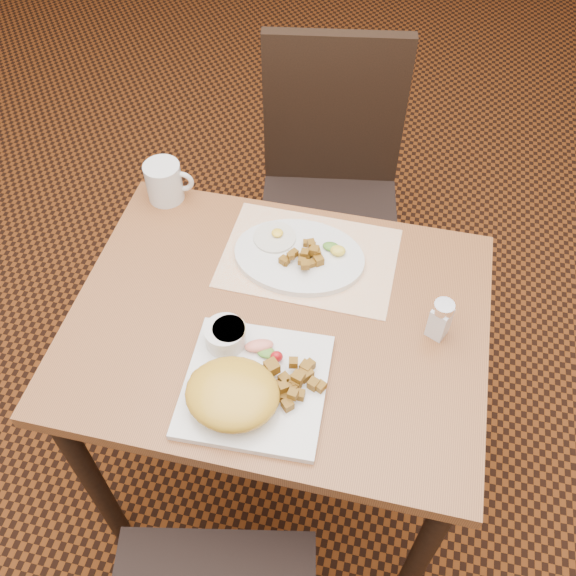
{
  "coord_description": "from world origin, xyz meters",
  "views": [
    {
      "loc": [
        0.2,
        -0.8,
        1.87
      ],
      "look_at": [
        0.02,
        0.03,
        0.82
      ],
      "focal_mm": 40.0,
      "sensor_mm": 36.0,
      "label": 1
    }
  ],
  "objects_px": {
    "plate_square": "(255,386)",
    "salt_shaker": "(440,319)",
    "chair_far": "(330,183)",
    "plate_oval": "(299,257)",
    "coffee_mug": "(165,182)",
    "table": "(278,346)"
  },
  "relations": [
    {
      "from": "plate_square",
      "to": "salt_shaker",
      "type": "height_order",
      "value": "salt_shaker"
    },
    {
      "from": "chair_far",
      "to": "salt_shaker",
      "type": "distance_m",
      "value": 0.78
    },
    {
      "from": "chair_far",
      "to": "salt_shaker",
      "type": "xyz_separation_m",
      "value": [
        0.34,
        -0.65,
        0.26
      ]
    },
    {
      "from": "plate_oval",
      "to": "plate_square",
      "type": "bearing_deg",
      "value": -92.08
    },
    {
      "from": "plate_square",
      "to": "plate_oval",
      "type": "xyz_separation_m",
      "value": [
        0.01,
        0.35,
        0.0
      ]
    },
    {
      "from": "plate_oval",
      "to": "coffee_mug",
      "type": "distance_m",
      "value": 0.4
    },
    {
      "from": "plate_square",
      "to": "coffee_mug",
      "type": "distance_m",
      "value": 0.61
    },
    {
      "from": "table",
      "to": "salt_shaker",
      "type": "bearing_deg",
      "value": 6.15
    },
    {
      "from": "table",
      "to": "plate_oval",
      "type": "distance_m",
      "value": 0.21
    },
    {
      "from": "coffee_mug",
      "to": "salt_shaker",
      "type": "bearing_deg",
      "value": -21.31
    },
    {
      "from": "salt_shaker",
      "to": "table",
      "type": "bearing_deg",
      "value": -173.85
    },
    {
      "from": "plate_oval",
      "to": "salt_shaker",
      "type": "height_order",
      "value": "salt_shaker"
    },
    {
      "from": "plate_oval",
      "to": "salt_shaker",
      "type": "bearing_deg",
      "value": -22.93
    },
    {
      "from": "chair_far",
      "to": "salt_shaker",
      "type": "bearing_deg",
      "value": 107.95
    },
    {
      "from": "chair_far",
      "to": "coffee_mug",
      "type": "relative_size",
      "value": 8.07
    },
    {
      "from": "plate_square",
      "to": "coffee_mug",
      "type": "xyz_separation_m",
      "value": [
        -0.36,
        0.49,
        0.04
      ]
    },
    {
      "from": "chair_far",
      "to": "coffee_mug",
      "type": "xyz_separation_m",
      "value": [
        -0.36,
        -0.38,
        0.26
      ]
    },
    {
      "from": "plate_square",
      "to": "salt_shaker",
      "type": "distance_m",
      "value": 0.41
    },
    {
      "from": "table",
      "to": "chair_far",
      "type": "bearing_deg",
      "value": 90.02
    },
    {
      "from": "salt_shaker",
      "to": "chair_far",
      "type": "bearing_deg",
      "value": 117.44
    },
    {
      "from": "plate_square",
      "to": "coffee_mug",
      "type": "height_order",
      "value": "coffee_mug"
    },
    {
      "from": "plate_square",
      "to": "table",
      "type": "bearing_deg",
      "value": 88.88
    }
  ]
}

